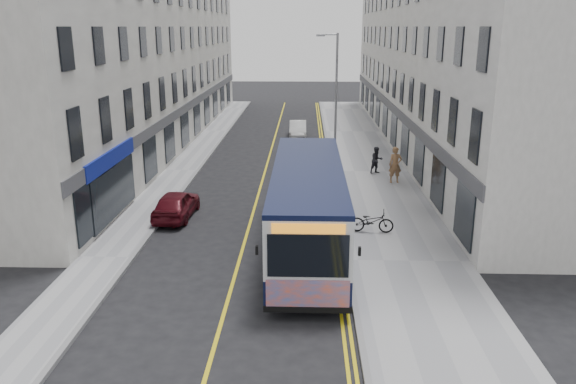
# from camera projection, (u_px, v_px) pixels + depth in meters

# --- Properties ---
(ground) EXTENTS (140.00, 140.00, 0.00)m
(ground) POSITION_uv_depth(u_px,v_px,m) (243.00, 249.00, 21.93)
(ground) COLOR black
(ground) RESTS_ON ground
(pavement_east) EXTENTS (4.50, 64.00, 0.12)m
(pavement_east) POSITION_uv_depth(u_px,v_px,m) (370.00, 172.00, 33.22)
(pavement_east) COLOR gray
(pavement_east) RESTS_ON ground
(pavement_west) EXTENTS (2.00, 64.00, 0.12)m
(pavement_west) POSITION_uv_depth(u_px,v_px,m) (181.00, 171.00, 33.57)
(pavement_west) COLOR gray
(pavement_west) RESTS_ON ground
(kerb_east) EXTENTS (0.18, 64.00, 0.13)m
(kerb_east) POSITION_uv_depth(u_px,v_px,m) (332.00, 172.00, 33.29)
(kerb_east) COLOR slate
(kerb_east) RESTS_ON ground
(kerb_west) EXTENTS (0.18, 64.00, 0.13)m
(kerb_west) POSITION_uv_depth(u_px,v_px,m) (198.00, 171.00, 33.53)
(kerb_west) COLOR slate
(kerb_west) RESTS_ON ground
(road_centre_line) EXTENTS (0.12, 64.00, 0.01)m
(road_centre_line) POSITION_uv_depth(u_px,v_px,m) (265.00, 172.00, 33.43)
(road_centre_line) COLOR gold
(road_centre_line) RESTS_ON ground
(road_dbl_yellow_inner) EXTENTS (0.10, 64.00, 0.01)m
(road_dbl_yellow_inner) POSITION_uv_depth(u_px,v_px,m) (324.00, 173.00, 33.32)
(road_dbl_yellow_inner) COLOR gold
(road_dbl_yellow_inner) RESTS_ON ground
(road_dbl_yellow_outer) EXTENTS (0.10, 64.00, 0.01)m
(road_dbl_yellow_outer) POSITION_uv_depth(u_px,v_px,m) (328.00, 173.00, 33.31)
(road_dbl_yellow_outer) COLOR gold
(road_dbl_yellow_outer) RESTS_ON ground
(terrace_east) EXTENTS (6.00, 46.00, 13.00)m
(terrace_east) POSITION_uv_depth(u_px,v_px,m) (434.00, 54.00, 39.86)
(terrace_east) COLOR silver
(terrace_east) RESTS_ON ground
(terrace_west) EXTENTS (6.00, 46.00, 13.00)m
(terrace_west) POSITION_uv_depth(u_px,v_px,m) (148.00, 53.00, 40.49)
(terrace_west) COLOR silver
(terrace_west) RESTS_ON ground
(streetlamp) EXTENTS (1.32, 0.18, 8.00)m
(streetlamp) POSITION_uv_depth(u_px,v_px,m) (335.00, 95.00, 33.98)
(streetlamp) COLOR gray
(streetlamp) RESTS_ON ground
(city_bus) EXTENTS (2.66, 11.40, 3.31)m
(city_bus) POSITION_uv_depth(u_px,v_px,m) (308.00, 205.00, 21.40)
(city_bus) COLOR black
(city_bus) RESTS_ON ground
(bicycle) EXTENTS (1.87, 0.83, 0.95)m
(bicycle) POSITION_uv_depth(u_px,v_px,m) (372.00, 221.00, 23.25)
(bicycle) COLOR black
(bicycle) RESTS_ON pavement_east
(pedestrian_near) EXTENTS (0.76, 0.53, 1.97)m
(pedestrian_near) POSITION_uv_depth(u_px,v_px,m) (395.00, 165.00, 30.58)
(pedestrian_near) COLOR brown
(pedestrian_near) RESTS_ON pavement_east
(pedestrian_far) EXTENTS (0.94, 0.86, 1.56)m
(pedestrian_far) POSITION_uv_depth(u_px,v_px,m) (377.00, 160.00, 32.55)
(pedestrian_far) COLOR black
(pedestrian_far) RESTS_ON pavement_east
(car_white) EXTENTS (1.34, 3.72, 1.22)m
(car_white) POSITION_uv_depth(u_px,v_px,m) (298.00, 129.00, 44.18)
(car_white) COLOR silver
(car_white) RESTS_ON ground
(car_maroon) EXTENTS (1.69, 3.82, 1.28)m
(car_maroon) POSITION_uv_depth(u_px,v_px,m) (176.00, 204.00, 25.35)
(car_maroon) COLOR #4B0C14
(car_maroon) RESTS_ON ground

